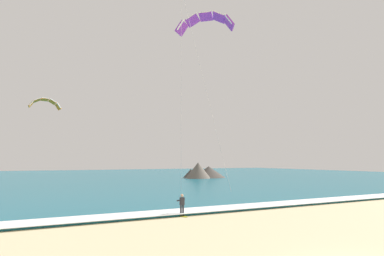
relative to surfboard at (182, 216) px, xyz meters
name	(u,v)px	position (x,y,z in m)	size (l,w,h in m)	color
sea	(83,177)	(1.21, 59.98, 0.07)	(200.00, 120.00, 0.20)	#146075
surf_foam	(190,210)	(1.21, 0.98, 0.19)	(200.00, 2.69, 0.04)	white
surfboard	(182,216)	(0.00, 0.00, 0.00)	(0.61, 1.44, 0.09)	yellow
kitesurfer	(182,204)	(0.00, 0.02, 0.91)	(0.56, 0.56, 1.69)	#232328
kite_primary	(205,21)	(5.48, 6.04, 19.11)	(7.84, 7.90, 18.98)	purple
kite_distant	(45,102)	(-8.77, 38.89, 14.46)	(5.44, 2.06, 1.99)	orange
headland_right	(203,172)	(25.87, 44.08, 1.54)	(11.02, 8.91, 3.79)	#47423D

